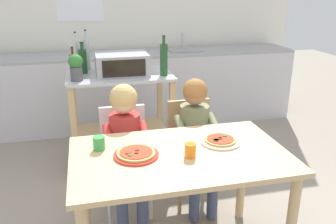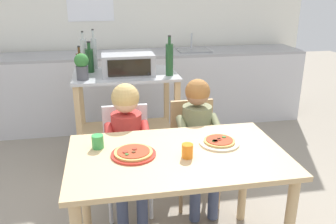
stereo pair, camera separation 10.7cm
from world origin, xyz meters
name	(u,v)px [view 1 (the left image)]	position (x,y,z in m)	size (l,w,h in m)	color
ground_plane	(148,173)	(0.00, 1.13, 0.00)	(11.28, 11.28, 0.00)	gray
back_wall_tiled	(121,12)	(0.00, 2.88, 1.35)	(4.63, 0.14, 2.70)	white
kitchen_counter	(128,89)	(0.00, 2.47, 0.45)	(4.17, 0.60, 1.10)	silver
kitchen_island_cart	(121,104)	(-0.19, 1.44, 0.60)	(0.96, 0.62, 0.90)	#B7BABF
toaster_oven	(122,64)	(-0.17, 1.41, 1.00)	(0.47, 0.38, 0.19)	#999BA0
bottle_tall_green_wine	(74,65)	(-0.59, 1.42, 1.01)	(0.06, 0.06, 0.27)	#4C2D14
bottle_clear_vinegar	(87,54)	(-0.47, 1.69, 1.05)	(0.05, 0.05, 0.38)	#ADB7B2
bottle_squat_spirits	(164,59)	(0.20, 1.29, 1.05)	(0.07, 0.07, 0.36)	#1E4723
bottle_dark_olive_oil	(83,61)	(-0.51, 1.55, 1.02)	(0.07, 0.07, 0.29)	#1E4723
bottle_brown_beer	(77,55)	(-0.56, 1.62, 1.06)	(0.06, 0.06, 0.37)	#ADB7B2
potted_herb_plant	(76,67)	(-0.57, 1.27, 1.02)	(0.12, 0.12, 0.23)	#4C4C51
dining_table	(180,171)	(0.00, 0.00, 0.64)	(1.26, 0.77, 0.76)	tan
dining_chair_left	(125,152)	(-0.25, 0.65, 0.48)	(0.36, 0.36, 0.81)	silver
dining_chair_right	(191,144)	(0.28, 0.68, 0.48)	(0.36, 0.36, 0.81)	tan
child_in_red_shirt	(126,136)	(-0.25, 0.53, 0.66)	(0.32, 0.42, 1.01)	#424C6B
child_in_olive_shirt	(196,130)	(0.28, 0.56, 0.65)	(0.32, 0.42, 1.01)	#424C6B
pizza_plate_red_rimmed	(136,154)	(-0.25, 0.03, 0.77)	(0.26, 0.26, 0.03)	red
pizza_plate_cream	(220,141)	(0.28, 0.09, 0.77)	(0.25, 0.25, 0.03)	beige
drinking_cup_green	(99,143)	(-0.45, 0.16, 0.80)	(0.07, 0.07, 0.08)	green
drinking_cup_orange	(190,150)	(0.04, -0.06, 0.80)	(0.07, 0.07, 0.08)	orange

